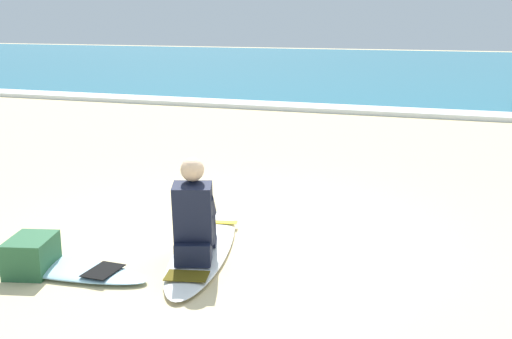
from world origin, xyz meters
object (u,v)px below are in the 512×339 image
surfboard_spare_near (32,263)px  beach_bag (31,255)px  surfboard_main (203,248)px  surfer_seated (194,220)px

surfboard_spare_near → beach_bag: (0.09, -0.10, 0.12)m
surfboard_main → surfboard_spare_near: same height
surfboard_spare_near → beach_bag: bearing=-49.1°
surfer_seated → surfboard_spare_near: surfer_seated is taller
surfer_seated → beach_bag: surfer_seated is taller
beach_bag → surfboard_main: bearing=38.1°
surfboard_spare_near → beach_bag: 0.18m
surfer_seated → surfboard_spare_near: 1.54m
beach_bag → surfer_seated: bearing=25.5°
surfer_seated → beach_bag: size_ratio=1.97×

